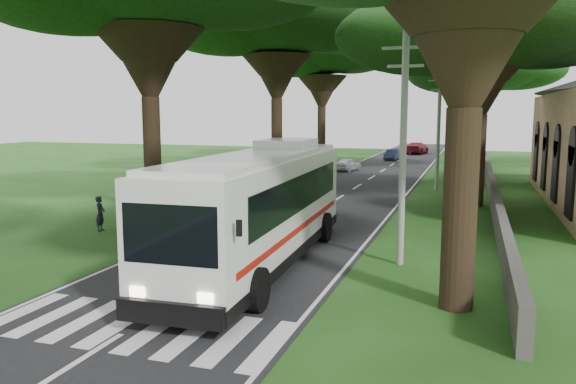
% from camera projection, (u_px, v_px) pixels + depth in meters
% --- Properties ---
extents(ground, '(140.00, 140.00, 0.00)m').
position_uv_depth(ground, '(174.00, 302.00, 15.69)').
color(ground, '#194112').
rests_on(ground, ground).
extents(road, '(8.00, 120.00, 0.04)m').
position_uv_depth(road, '(354.00, 189.00, 39.20)').
color(road, black).
rests_on(road, ground).
extents(crosswalk, '(8.00, 3.00, 0.01)m').
position_uv_depth(crosswalk, '(133.00, 328.00, 13.81)').
color(crosswalk, silver).
rests_on(crosswalk, ground).
extents(property_wall, '(0.35, 50.00, 1.20)m').
position_uv_depth(property_wall, '(492.00, 187.00, 35.38)').
color(property_wall, '#383533').
rests_on(property_wall, ground).
extents(pole_near, '(1.60, 0.24, 8.00)m').
position_uv_depth(pole_near, '(403.00, 145.00, 19.04)').
color(pole_near, gray).
rests_on(pole_near, ground).
extents(pole_mid, '(1.60, 0.24, 8.00)m').
position_uv_depth(pole_mid, '(439.00, 129.00, 37.85)').
color(pole_mid, gray).
rests_on(pole_mid, ground).
extents(pole_far, '(1.60, 0.24, 8.00)m').
position_uv_depth(pole_far, '(451.00, 124.00, 56.66)').
color(pole_far, gray).
rests_on(pole_far, ground).
extents(tree_l_midb, '(16.35, 16.35, 16.72)m').
position_uv_depth(tree_l_midb, '(276.00, 12.00, 44.39)').
color(tree_l_midb, black).
rests_on(tree_l_midb, ground).
extents(tree_l_far, '(12.81, 12.81, 14.90)m').
position_uv_depth(tree_l_far, '(322.00, 51.00, 61.79)').
color(tree_l_far, black).
rests_on(tree_l_far, ground).
extents(tree_r_mida, '(14.13, 14.13, 13.47)m').
position_uv_depth(tree_r_mida, '(484.00, 18.00, 30.57)').
color(tree_r_mida, black).
rests_on(tree_r_mida, ground).
extents(tree_r_midb, '(13.34, 13.34, 14.64)m').
position_uv_depth(tree_r_midb, '(475.00, 37.00, 47.47)').
color(tree_r_midb, black).
rests_on(tree_r_midb, ground).
extents(tree_r_far, '(15.28, 15.28, 14.07)m').
position_uv_depth(tree_r_far, '(484.00, 65.00, 64.22)').
color(tree_r_far, black).
rests_on(tree_r_far, ground).
extents(coach_bus, '(3.53, 13.29, 3.89)m').
position_uv_depth(coach_bus, '(261.00, 206.00, 19.27)').
color(coach_bus, silver).
rests_on(coach_bus, ground).
extents(distant_car_a, '(2.19, 3.65, 1.16)m').
position_uv_depth(distant_car_a, '(348.00, 164.00, 51.02)').
color(distant_car_a, '#A3A3A8').
rests_on(distant_car_a, road).
extents(distant_car_b, '(1.51, 3.68, 1.19)m').
position_uv_depth(distant_car_b, '(392.00, 155.00, 62.88)').
color(distant_car_b, navy).
rests_on(distant_car_b, road).
extents(distant_car_c, '(2.78, 5.41, 1.50)m').
position_uv_depth(distant_car_c, '(417.00, 148.00, 72.37)').
color(distant_car_c, maroon).
rests_on(distant_car_c, road).
extents(pedestrian, '(0.52, 0.65, 1.57)m').
position_uv_depth(pedestrian, '(100.00, 214.00, 25.05)').
color(pedestrian, black).
rests_on(pedestrian, ground).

